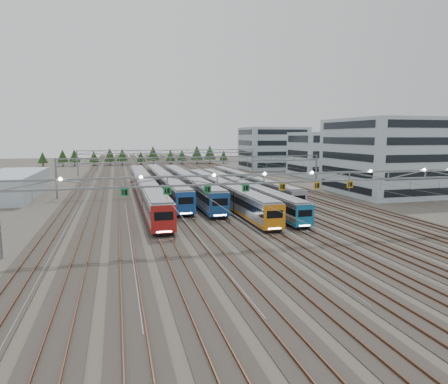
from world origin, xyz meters
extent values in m
plane|color=#47423A|center=(0.00, 0.00, 0.00)|extent=(400.00, 400.00, 0.00)
cube|color=#2D2823|center=(0.00, 100.00, 0.04)|extent=(54.00, 260.00, 0.08)
cube|color=brown|center=(-25.47, 100.00, 0.16)|extent=(0.08, 260.00, 0.16)
cube|color=brown|center=(25.47, 100.00, 0.16)|extent=(0.08, 260.00, 0.16)
cube|color=brown|center=(-0.72, 100.00, 0.16)|extent=(0.08, 260.00, 0.16)
cube|color=brown|center=(0.72, 100.00, 0.16)|extent=(0.08, 260.00, 0.16)
cube|color=black|center=(-11.25, 36.26, 0.44)|extent=(2.58, 63.85, 0.39)
cube|color=#A4A6AC|center=(-11.25, 36.26, 2.33)|extent=(3.04, 65.15, 3.42)
cube|color=black|center=(-11.25, 36.26, 2.74)|extent=(3.10, 64.83, 1.03)
cube|color=#AD1C1A|center=(-11.25, 36.26, 0.89)|extent=(3.09, 64.83, 0.38)
cube|color=slate|center=(-11.25, 36.26, 4.15)|extent=(2.74, 63.85, 0.27)
cube|color=#AD1C1A|center=(-11.25, 3.73, 2.33)|extent=(3.06, 0.12, 3.42)
cube|color=black|center=(-11.25, 3.70, 2.74)|extent=(2.28, 0.10, 1.03)
cube|color=white|center=(-11.25, 3.67, 0.84)|extent=(1.82, 0.06, 0.16)
cube|color=black|center=(-6.75, 43.54, 0.43)|extent=(2.56, 56.90, 0.39)
cube|color=#A4A6AC|center=(-6.75, 43.54, 2.31)|extent=(3.01, 58.06, 3.39)
cube|color=black|center=(-6.75, 43.54, 2.72)|extent=(3.07, 57.77, 1.02)
cube|color=#1B4EA3|center=(-6.75, 43.54, 0.88)|extent=(3.06, 57.77, 0.38)
cube|color=slate|center=(-6.75, 43.54, 4.11)|extent=(2.71, 56.90, 0.27)
cube|color=#1B4EA3|center=(-6.75, 14.56, 2.31)|extent=(3.03, 0.12, 3.39)
cube|color=black|center=(-6.75, 14.53, 2.72)|extent=(2.26, 0.10, 1.02)
cube|color=white|center=(-6.75, 14.50, 0.83)|extent=(1.81, 0.06, 0.16)
cube|color=black|center=(-2.25, 39.84, 0.44)|extent=(2.61, 55.14, 0.40)
cube|color=#A4A6AC|center=(-2.25, 39.84, 2.35)|extent=(3.07, 56.27, 3.46)
cube|color=black|center=(-2.25, 39.84, 2.77)|extent=(3.13, 55.99, 1.04)
cube|color=#1A498F|center=(-2.25, 39.84, 0.90)|extent=(3.12, 55.99, 0.38)
cube|color=slate|center=(-2.25, 39.84, 4.19)|extent=(2.77, 55.14, 0.27)
cube|color=#1A498F|center=(-2.25, 11.75, 2.35)|extent=(3.09, 0.12, 3.46)
cube|color=black|center=(-2.25, 11.72, 2.77)|extent=(2.31, 0.10, 1.04)
cube|color=white|center=(-2.25, 11.69, 0.84)|extent=(1.84, 0.06, 0.16)
cube|color=black|center=(2.25, 28.19, 0.42)|extent=(2.42, 51.36, 0.37)
cube|color=#A4A6AC|center=(2.25, 28.19, 2.20)|extent=(2.85, 52.41, 3.20)
cube|color=black|center=(2.25, 28.19, 2.58)|extent=(2.91, 52.15, 0.97)
cube|color=orange|center=(2.25, 28.19, 0.85)|extent=(2.90, 52.15, 0.36)
cube|color=slate|center=(2.25, 28.19, 3.90)|extent=(2.56, 51.36, 0.25)
cube|color=orange|center=(2.25, 2.03, 2.20)|extent=(2.87, 0.12, 3.20)
cube|color=black|center=(2.25, 2.00, 2.58)|extent=(2.14, 0.10, 0.97)
cube|color=white|center=(2.25, 1.97, 0.80)|extent=(1.71, 0.06, 0.15)
cube|color=black|center=(6.75, 31.68, 0.40)|extent=(2.18, 56.70, 0.33)
cube|color=#A4A6AC|center=(6.75, 31.68, 2.00)|extent=(2.57, 57.86, 2.89)
cube|color=black|center=(6.75, 31.68, 2.35)|extent=(2.63, 57.57, 0.87)
cube|color=#166EA0|center=(6.75, 31.68, 0.79)|extent=(2.62, 57.57, 0.32)
cube|color=slate|center=(6.75, 31.68, 3.54)|extent=(2.31, 56.70, 0.23)
cube|color=#166EA0|center=(6.75, 2.80, 2.00)|extent=(2.59, 0.12, 2.89)
cube|color=black|center=(6.75, 2.77, 2.35)|extent=(1.92, 0.10, 0.87)
cube|color=white|center=(6.75, 2.74, 0.74)|extent=(1.54, 0.06, 0.14)
cube|color=black|center=(11.25, 39.90, 0.41)|extent=(2.29, 51.20, 0.35)
cube|color=#A4A6AC|center=(11.25, 39.90, 2.09)|extent=(2.69, 52.24, 3.03)
cube|color=black|center=(11.25, 39.90, 2.46)|extent=(2.75, 51.98, 0.91)
cube|color=gray|center=(11.25, 39.90, 0.82)|extent=(2.74, 51.98, 0.34)
cube|color=slate|center=(11.25, 39.90, 3.70)|extent=(2.43, 51.20, 0.24)
cube|color=gray|center=(11.25, 13.83, 2.09)|extent=(2.71, 0.12, 3.03)
cube|color=black|center=(11.25, 13.80, 2.46)|extent=(2.02, 0.10, 0.91)
cube|color=white|center=(11.25, 13.77, 0.77)|extent=(1.62, 0.06, 0.14)
cube|color=gray|center=(0.00, 0.00, 7.80)|extent=(56.00, 0.22, 0.22)
cube|color=gray|center=(0.00, 0.00, 6.80)|extent=(56.00, 0.22, 0.22)
cube|color=#1A863F|center=(-15.75, -0.12, 6.30)|extent=(0.85, 0.06, 0.85)
cube|color=#1A863F|center=(-11.25, -0.12, 6.30)|extent=(0.85, 0.06, 0.85)
cube|color=#1A863F|center=(-6.75, -0.12, 6.30)|extent=(0.85, 0.06, 0.85)
cube|color=#1A863F|center=(-2.25, -0.12, 6.30)|extent=(0.85, 0.06, 0.85)
cube|color=gold|center=(2.25, -0.12, 6.30)|extent=(0.85, 0.06, 0.85)
cube|color=gold|center=(6.75, -0.12, 6.30)|extent=(0.85, 0.06, 0.85)
cube|color=gold|center=(11.25, -0.12, 6.30)|extent=(0.85, 0.06, 0.85)
cylinder|color=gray|center=(-28.00, 40.00, 4.00)|extent=(0.36, 0.36, 8.00)
cylinder|color=gray|center=(28.00, 40.00, 4.00)|extent=(0.36, 0.36, 8.00)
cube|color=gray|center=(0.00, 40.00, 7.80)|extent=(56.00, 0.22, 0.22)
cube|color=gray|center=(0.00, 40.00, 6.80)|extent=(56.00, 0.22, 0.22)
cylinder|color=gray|center=(-28.00, 85.00, 4.00)|extent=(0.36, 0.36, 8.00)
cylinder|color=gray|center=(28.00, 85.00, 4.00)|extent=(0.36, 0.36, 8.00)
cube|color=gray|center=(0.00, 85.00, 7.80)|extent=(56.00, 0.22, 0.22)
cube|color=gray|center=(0.00, 85.00, 6.80)|extent=(56.00, 0.22, 0.22)
cube|color=#ACC2CE|center=(38.12, 29.75, 7.94)|extent=(18.00, 22.00, 15.87)
cube|color=#ACC2CE|center=(43.75, 68.59, 6.70)|extent=(14.00, 16.00, 13.39)
cube|color=#ACC2CE|center=(40.13, 96.64, 7.71)|extent=(22.00, 18.00, 15.41)
cube|color=#ACC2CE|center=(-37.23, 46.06, 2.41)|extent=(10.00, 30.00, 4.82)
camera|label=1|loc=(-16.42, -43.20, 12.17)|focal=32.00mm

